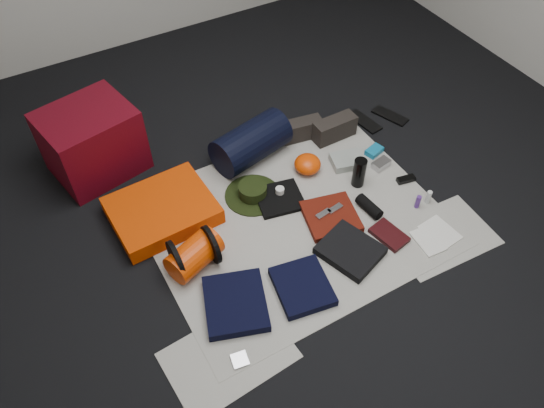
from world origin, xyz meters
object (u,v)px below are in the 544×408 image
navy_duffel (251,143)px  water_bottle (359,173)px  sleeping_pad (162,210)px  stuff_sack (194,255)px  compact_camera (381,164)px  red_cabinet (92,142)px  paperback_book (389,235)px

navy_duffel → water_bottle: navy_duffel is taller
navy_duffel → sleeping_pad: bearing=-178.2°
stuff_sack → water_bottle: water_bottle is taller
compact_camera → water_bottle: bearing=-177.5°
stuff_sack → water_bottle: (1.10, 0.06, 0.01)m
sleeping_pad → compact_camera: 1.37m
red_cabinet → navy_duffel: size_ratio=1.06×
red_cabinet → stuff_sack: red_cabinet is taller
water_bottle → compact_camera: (0.21, 0.05, -0.07)m
water_bottle → paperback_book: water_bottle is taller
red_cabinet → paperback_book: size_ratio=2.55×
navy_duffel → water_bottle: bearing=-62.3°
red_cabinet → compact_camera: (1.53, -0.87, -0.19)m
sleeping_pad → paperback_book: 1.29m
red_cabinet → compact_camera: red_cabinet is taller
sleeping_pad → stuff_sack: 0.40m
water_bottle → paperback_book: bearing=-101.6°
navy_duffel → paperback_book: navy_duffel is taller
stuff_sack → navy_duffel: bearing=41.8°
red_cabinet → paperback_book: (1.23, -1.34, -0.19)m
compact_camera → navy_duffel: bearing=134.4°
red_cabinet → navy_duffel: bearing=-36.4°
compact_camera → paperback_book: (-0.30, -0.47, -0.01)m
sleeping_pad → water_bottle: size_ratio=2.92×
red_cabinet → water_bottle: (1.31, -0.92, -0.11)m
sleeping_pad → compact_camera: bearing=-12.5°
sleeping_pad → water_bottle: water_bottle is taller
water_bottle → navy_duffel: bearing=130.7°
sleeping_pad → navy_duffel: navy_duffel is taller
stuff_sack → compact_camera: bearing=4.5°
paperback_book → sleeping_pad: bearing=132.7°
red_cabinet → water_bottle: 1.61m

